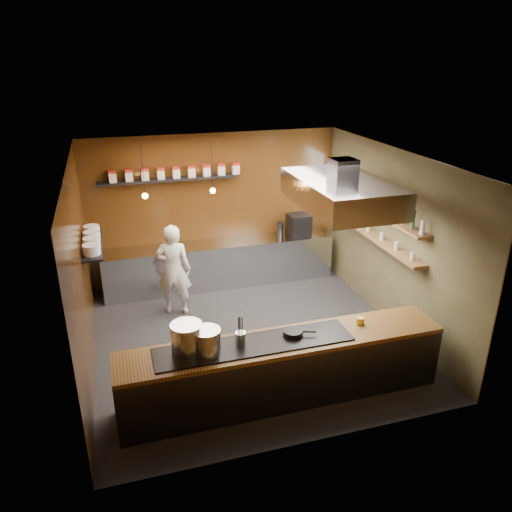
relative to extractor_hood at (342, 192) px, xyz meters
name	(u,v)px	position (x,y,z in m)	size (l,w,h in m)	color
floor	(250,338)	(-1.30, 0.40, -2.51)	(5.00, 5.00, 0.00)	black
back_wall	(215,209)	(-1.30, 2.90, -1.01)	(5.00, 5.00, 0.00)	#361C09
left_wall	(81,274)	(-3.80, 0.40, -1.01)	(5.00, 5.00, 0.00)	#361C09
right_wall	(392,239)	(1.20, 0.40, -1.01)	(5.00, 5.00, 0.00)	#484428
ceiling	(249,159)	(-1.30, 0.40, 0.49)	(5.00, 5.00, 0.00)	silver
window_pane	(346,190)	(1.15, 2.10, -0.61)	(1.00, 1.00, 0.00)	white
prep_counter	(220,264)	(-1.30, 2.57, -2.06)	(4.60, 0.65, 0.90)	silver
pass_counter	(283,369)	(-1.30, -1.20, -2.04)	(4.40, 0.72, 0.94)	#38383D
tin_shelf	(169,180)	(-2.20, 2.76, -0.31)	(2.60, 0.26, 0.04)	black
plate_shelf	(92,245)	(-3.64, 1.40, -0.96)	(0.30, 1.40, 0.04)	black
bottle_shelf_upper	(377,211)	(1.04, 0.70, -0.59)	(0.26, 2.80, 0.04)	brown
bottle_shelf_lower	(374,236)	(1.04, 0.70, -1.06)	(0.26, 2.80, 0.04)	brown
extractor_hood	(342,192)	(0.00, 0.00, 0.00)	(1.20, 2.00, 0.72)	#38383D
pendant_left	(145,193)	(-2.70, 2.10, -0.35)	(0.10, 0.10, 0.95)	black
pendant_right	(213,188)	(-1.50, 2.10, -0.35)	(0.10, 0.10, 0.95)	black
storage_tins	(176,172)	(-2.05, 2.76, -0.17)	(2.43, 0.13, 0.22)	beige
plate_stacks	(92,239)	(-3.64, 1.40, -0.86)	(0.26, 1.16, 0.16)	silver
bottles	(378,203)	(1.04, 0.70, -0.45)	(0.06, 2.66, 0.24)	silver
wine_glasses	(375,232)	(1.04, 0.70, -0.97)	(0.07, 2.37, 0.13)	silver
stockpot_large	(187,338)	(-2.56, -1.13, -1.37)	(0.40, 0.40, 0.39)	silver
stockpot_small	(207,342)	(-2.33, -1.24, -1.40)	(0.36, 0.36, 0.33)	silver
utensil_crock	(241,338)	(-1.88, -1.17, -1.48)	(0.14, 0.14, 0.18)	silver
frying_pan	(293,333)	(-1.15, -1.15, -1.53)	(0.43, 0.27, 0.07)	black
butter_jar	(360,321)	(-0.14, -1.11, -1.54)	(0.11, 0.11, 0.10)	gold
espresso_machine	(299,225)	(0.38, 2.59, -1.39)	(0.42, 0.40, 0.42)	black
chef	(174,270)	(-2.35, 1.65, -1.66)	(0.61, 0.40, 1.68)	white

